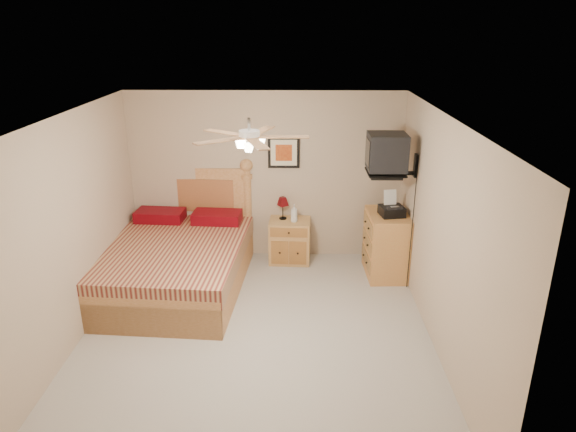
{
  "coord_description": "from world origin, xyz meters",
  "views": [
    {
      "loc": [
        0.45,
        -5.04,
        3.38
      ],
      "look_at": [
        0.35,
        0.9,
        1.14
      ],
      "focal_mm": 32.0,
      "sensor_mm": 36.0,
      "label": 1
    }
  ],
  "objects": [
    {
      "name": "floor",
      "position": [
        0.0,
        0.0,
        0.0
      ],
      "size": [
        4.5,
        4.5,
        0.0
      ],
      "primitive_type": "plane",
      "color": "#A69F96",
      "rests_on": "ground"
    },
    {
      "name": "ceiling",
      "position": [
        0.0,
        0.0,
        2.5
      ],
      "size": [
        4.0,
        4.5,
        0.04
      ],
      "primitive_type": "cube",
      "color": "white",
      "rests_on": "ground"
    },
    {
      "name": "wall_back",
      "position": [
        0.0,
        2.25,
        1.25
      ],
      "size": [
        4.0,
        0.04,
        2.5
      ],
      "primitive_type": "cube",
      "color": "tan",
      "rests_on": "ground"
    },
    {
      "name": "wall_front",
      "position": [
        0.0,
        -2.25,
        1.25
      ],
      "size": [
        4.0,
        0.04,
        2.5
      ],
      "primitive_type": "cube",
      "color": "tan",
      "rests_on": "ground"
    },
    {
      "name": "wall_left",
      "position": [
        -2.0,
        0.0,
        1.25
      ],
      "size": [
        0.04,
        4.5,
        2.5
      ],
      "primitive_type": "cube",
      "color": "tan",
      "rests_on": "ground"
    },
    {
      "name": "wall_right",
      "position": [
        2.0,
        0.0,
        1.25
      ],
      "size": [
        0.04,
        4.5,
        2.5
      ],
      "primitive_type": "cube",
      "color": "tan",
      "rests_on": "ground"
    },
    {
      "name": "bed",
      "position": [
        -1.19,
        1.12,
        0.76
      ],
      "size": [
        1.95,
        2.47,
        1.52
      ],
      "primitive_type": null,
      "rotation": [
        0.0,
        0.0,
        -0.07
      ],
      "color": "#B37338",
      "rests_on": "ground"
    },
    {
      "name": "nightstand",
      "position": [
        0.36,
        2.0,
        0.33
      ],
      "size": [
        0.62,
        0.48,
        0.65
      ],
      "primitive_type": "cube",
      "rotation": [
        0.0,
        0.0,
        -0.05
      ],
      "color": "#B0854D",
      "rests_on": "ground"
    },
    {
      "name": "table_lamp",
      "position": [
        0.26,
        2.08,
        0.82
      ],
      "size": [
        0.21,
        0.21,
        0.34
      ],
      "primitive_type": null,
      "rotation": [
        0.0,
        0.0,
        -0.19
      ],
      "color": "#57080D",
      "rests_on": "nightstand"
    },
    {
      "name": "lotion_bottle",
      "position": [
        0.42,
        1.96,
        0.78
      ],
      "size": [
        0.11,
        0.11,
        0.27
      ],
      "primitive_type": "imported",
      "rotation": [
        0.0,
        0.0,
        -0.11
      ],
      "color": "silver",
      "rests_on": "nightstand"
    },
    {
      "name": "framed_picture",
      "position": [
        0.27,
        2.23,
        1.62
      ],
      "size": [
        0.46,
        0.04,
        0.46
      ],
      "primitive_type": "cube",
      "color": "black",
      "rests_on": "wall_back"
    },
    {
      "name": "dresser",
      "position": [
        1.73,
        1.59,
        0.46
      ],
      "size": [
        0.57,
        0.8,
        0.92
      ],
      "primitive_type": "cube",
      "rotation": [
        0.0,
        0.0,
        0.04
      ],
      "color": "#C7733E",
      "rests_on": "ground"
    },
    {
      "name": "fax_machine",
      "position": [
        1.76,
        1.53,
        1.08
      ],
      "size": [
        0.37,
        0.38,
        0.33
      ],
      "primitive_type": null,
      "rotation": [
        0.0,
        0.0,
        0.17
      ],
      "color": "black",
      "rests_on": "dresser"
    },
    {
      "name": "magazine_lower",
      "position": [
        1.69,
        1.84,
        0.93
      ],
      "size": [
        0.24,
        0.3,
        0.03
      ],
      "primitive_type": "imported",
      "rotation": [
        0.0,
        0.0,
        -0.17
      ],
      "color": "beige",
      "rests_on": "dresser"
    },
    {
      "name": "magazine_upper",
      "position": [
        1.7,
        1.84,
        0.95
      ],
      "size": [
        0.25,
        0.31,
        0.02
      ],
      "primitive_type": "imported",
      "rotation": [
        0.0,
        0.0,
        0.12
      ],
      "color": "gray",
      "rests_on": "magazine_lower"
    },
    {
      "name": "wall_tv",
      "position": [
        1.75,
        1.34,
        1.81
      ],
      "size": [
        0.56,
        0.46,
        0.58
      ],
      "primitive_type": null,
      "color": "black",
      "rests_on": "wall_right"
    },
    {
      "name": "ceiling_fan",
      "position": [
        0.0,
        -0.2,
        2.36
      ],
      "size": [
        1.14,
        1.14,
        0.28
      ],
      "primitive_type": null,
      "color": "white",
      "rests_on": "ceiling"
    }
  ]
}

